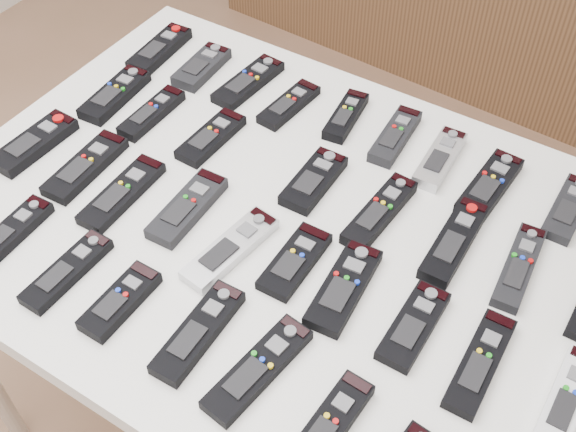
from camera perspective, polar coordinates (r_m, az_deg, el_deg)
The scene contains 33 objects.
table at distance 1.31m, azimuth 0.00°, elevation -2.29°, with size 1.25×0.88×0.78m.
remote_0 at distance 1.67m, azimuth -10.11°, elevation 12.84°, with size 0.06×0.18×0.02m, color black.
remote_1 at distance 1.60m, azimuth -6.84°, elevation 11.62°, with size 0.06×0.15×0.02m, color black.
remote_2 at distance 1.55m, azimuth -3.16°, elevation 10.53°, with size 0.06×0.18×0.02m, color black.
remote_3 at distance 1.49m, azimuth 0.08°, elevation 8.80°, with size 0.05×0.16×0.02m, color black.
remote_4 at distance 1.47m, azimuth 4.59°, elevation 7.88°, with size 0.04×0.15×0.02m, color black.
remote_5 at distance 1.43m, azimuth 8.46°, elevation 6.26°, with size 0.05×0.16×0.02m, color black.
remote_6 at distance 1.40m, azimuth 11.91°, elevation 4.44°, with size 0.05×0.16×0.02m, color #B7B7BC.
remote_7 at distance 1.37m, azimuth 15.63°, elevation 2.32°, with size 0.06×0.18×0.02m, color black.
remote_8 at distance 1.37m, azimuth 21.27°, elevation 0.53°, with size 0.05×0.16×0.02m, color black.
remote_10 at distance 1.56m, azimuth -13.52°, elevation 9.31°, with size 0.06×0.17×0.02m, color black.
remote_11 at distance 1.50m, azimuth -10.71°, elevation 8.00°, with size 0.05×0.16×0.02m, color black.
remote_12 at distance 1.42m, azimuth -6.10°, elevation 6.21°, with size 0.05×0.16×0.02m, color black.
remote_13 at distance 1.33m, azimuth 2.04°, elevation 2.83°, with size 0.06×0.16×0.02m, color black.
remote_14 at distance 1.28m, azimuth 7.24°, elevation 0.31°, with size 0.05×0.19×0.02m, color black.
remote_15 at distance 1.26m, azimuth 13.00°, elevation -1.95°, with size 0.05×0.19×0.02m, color black.
remote_16 at distance 1.25m, azimuth 17.78°, elevation -3.86°, with size 0.05×0.18×0.02m, color black.
remote_18 at distance 1.48m, azimuth -19.40°, elevation 5.46°, with size 0.06×0.18×0.02m, color black.
remote_19 at distance 1.41m, azimuth -15.70°, elevation 3.81°, with size 0.06×0.19×0.02m, color black.
remote_20 at distance 1.34m, azimuth -12.97°, elevation 1.78°, with size 0.06×0.19×0.02m, color black.
remote_21 at distance 1.29m, azimuth -7.95°, elevation 0.66°, with size 0.06×0.18×0.02m, color black.
remote_22 at distance 1.22m, azimuth -4.57°, elevation -2.60°, with size 0.05×0.19×0.02m, color #B7B7BC.
remote_23 at distance 1.20m, azimuth 0.55°, elevation -3.59°, with size 0.06×0.15×0.02m, color black.
remote_24 at distance 1.17m, azimuth 4.43°, elevation -5.64°, with size 0.06×0.18×0.02m, color black.
remote_25 at distance 1.14m, azimuth 9.89°, elevation -8.52°, with size 0.06×0.16×0.02m, color black.
remote_26 at distance 1.13m, azimuth 14.94°, elevation -11.14°, with size 0.05×0.18×0.02m, color black.
remote_27 at distance 1.13m, azimuth 21.12°, elevation -13.40°, with size 0.05×0.18×0.02m, color silver.
remote_28 at distance 1.33m, azimuth -21.18°, elevation -1.35°, with size 0.05×0.17×0.02m, color black.
remote_29 at distance 1.24m, azimuth -17.06°, elevation -4.17°, with size 0.05×0.17×0.02m, color black.
remote_30 at distance 1.18m, azimuth -13.11°, elevation -6.56°, with size 0.05×0.15×0.02m, color black.
remote_31 at distance 1.13m, azimuth -7.09°, elevation -9.07°, with size 0.05×0.19×0.02m, color black.
remote_32 at distance 1.09m, azimuth -2.38°, elevation -11.97°, with size 0.05×0.20×0.02m, color black.
remote_33 at distance 1.04m, azimuth 3.11°, elevation -16.40°, with size 0.05×0.18×0.02m, color black.
Camera 1 is at (0.54, -0.60, 1.73)m, focal length 45.00 mm.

